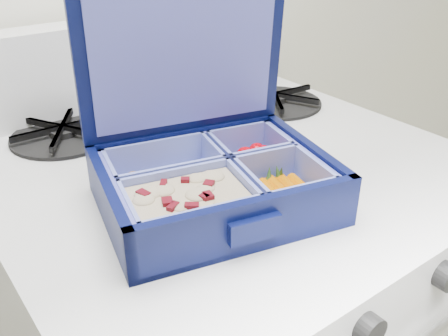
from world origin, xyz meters
TOP-DOWN VIEW (x-y plane):
  - bento_box at (0.37, 1.57)m, footprint 0.29×0.25m
  - burner_grate at (0.65, 1.78)m, footprint 0.17×0.17m
  - burner_grate_rear at (0.30, 1.86)m, footprint 0.16×0.16m
  - fork at (0.49, 1.73)m, footprint 0.10×0.15m

SIDE VIEW (x-z plane):
  - fork at x=0.49m, z-range 0.93..0.93m
  - burner_grate_rear at x=0.30m, z-range 0.93..0.94m
  - burner_grate at x=0.65m, z-range 0.93..0.95m
  - bento_box at x=0.37m, z-range 0.93..0.99m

